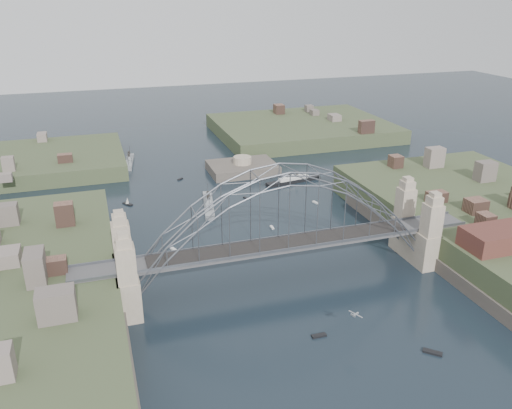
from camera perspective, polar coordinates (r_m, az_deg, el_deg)
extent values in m
plane|color=black|center=(110.66, 2.89, -8.17)|extent=(500.00, 500.00, 0.00)
cube|color=#4F4E51|center=(106.84, 2.97, -4.47)|extent=(84.00, 6.00, 0.70)
cube|color=#545860|center=(104.10, 3.56, -4.90)|extent=(84.00, 0.25, 0.50)
cube|color=#545860|center=(109.11, 2.42, -3.54)|extent=(84.00, 0.25, 0.50)
cube|color=black|center=(106.59, 2.98, -4.21)|extent=(55.20, 5.20, 0.35)
cube|color=tan|center=(96.37, -13.89, -7.74)|extent=(3.40, 3.40, 17.70)
cube|color=tan|center=(105.21, -14.36, -5.12)|extent=(3.40, 3.40, 17.70)
cube|color=tan|center=(116.76, 18.52, -2.79)|extent=(3.40, 3.40, 17.70)
cube|color=tan|center=(124.15, 15.88, -0.97)|extent=(3.40, 3.40, 17.70)
cube|color=tan|center=(103.12, -13.89, -8.75)|extent=(4.08, 13.80, 8.00)
cube|color=tan|center=(122.39, 16.90, -3.93)|extent=(4.08, 13.80, 8.00)
cube|color=#4D453D|center=(104.62, -15.95, -10.42)|extent=(6.00, 70.00, 4.00)
cube|color=#3C482B|center=(139.24, 25.89, -2.95)|extent=(50.00, 90.00, 12.00)
cube|color=#4D453D|center=(125.87, 18.27, -4.87)|extent=(6.00, 70.00, 4.00)
cube|color=#3C482B|center=(193.30, -23.19, 3.72)|extent=(60.00, 45.00, 9.00)
cube|color=#3C482B|center=(223.16, 5.03, 7.81)|extent=(70.00, 55.00, 9.50)
cube|color=#4D453D|center=(175.04, -1.48, 3.40)|extent=(22.00, 16.00, 7.00)
cylinder|color=tan|center=(173.59, -1.50, 4.87)|extent=(6.00, 6.00, 2.40)
cube|color=#592D26|center=(117.90, 26.05, -3.12)|extent=(20.00, 8.00, 4.00)
cube|color=#919699|center=(146.63, -5.20, -0.13)|extent=(5.84, 18.90, 1.67)
cube|color=#919699|center=(146.17, -5.22, 0.33)|extent=(3.70, 10.48, 1.25)
cube|color=#919699|center=(145.82, -5.23, 0.67)|extent=(2.20, 4.86, 0.83)
cylinder|color=black|center=(144.33, -5.22, 0.75)|extent=(0.90, 0.90, 1.67)
cylinder|color=black|center=(146.78, -5.26, 1.12)|extent=(0.90, 0.90, 1.67)
cylinder|color=#545860|center=(140.40, -5.13, 0.03)|extent=(0.17, 0.17, 4.17)
cylinder|color=#545860|center=(150.89, -5.33, 1.63)|extent=(0.17, 0.17, 4.17)
cube|color=#919699|center=(188.85, -13.65, 4.48)|extent=(4.70, 16.91, 1.68)
cube|color=#919699|center=(188.48, -13.69, 4.84)|extent=(3.04, 9.37, 1.26)
cube|color=#919699|center=(188.21, -13.71, 5.11)|extent=(1.86, 4.33, 0.84)
cylinder|color=black|center=(186.88, -13.75, 5.23)|extent=(0.83, 0.83, 1.68)
cylinder|color=black|center=(189.13, -13.71, 5.43)|extent=(0.83, 0.83, 1.68)
cylinder|color=#545860|center=(183.26, -13.82, 4.82)|extent=(0.17, 0.17, 4.19)
cylinder|color=#545860|center=(192.88, -13.65, 5.69)|extent=(0.17, 0.17, 4.19)
cube|color=black|center=(165.60, 4.10, 2.54)|extent=(18.88, 5.65, 1.36)
cube|color=white|center=(165.26, 4.11, 2.87)|extent=(10.47, 3.61, 1.02)
cube|color=white|center=(165.01, 4.12, 3.12)|extent=(4.85, 2.17, 0.68)
cylinder|color=black|center=(164.16, 3.73, 3.25)|extent=(0.92, 0.92, 1.36)
cylinder|color=black|center=(165.47, 4.51, 3.39)|extent=(0.92, 0.92, 1.36)
cylinder|color=#545860|center=(162.14, 2.43, 2.97)|extent=(0.14, 0.14, 3.40)
cylinder|color=#545860|center=(167.74, 5.76, 3.54)|extent=(0.14, 0.14, 3.40)
cube|color=#9FA2A6|center=(90.86, 10.84, -11.71)|extent=(1.41, 0.82, 0.25)
cube|color=#9FA2A6|center=(90.83, 10.84, -11.69)|extent=(1.40, 2.70, 0.05)
cube|color=#9FA2A6|center=(90.29, 10.56, -11.83)|extent=(0.49, 0.87, 0.31)
cube|color=white|center=(123.48, -8.92, -4.93)|extent=(1.72, 2.62, 0.45)
cube|color=white|center=(133.34, 1.76, -2.52)|extent=(0.62, 1.85, 0.45)
cube|color=white|center=(94.69, 6.90, -14.06)|extent=(2.66, 0.88, 0.45)
cube|color=white|center=(149.93, 6.51, 0.22)|extent=(1.28, 2.13, 0.45)
cube|color=white|center=(152.24, -13.85, 0.04)|extent=(2.81, 3.37, 0.45)
cylinder|color=#545860|center=(151.86, -13.89, 0.41)|extent=(0.08, 0.08, 2.20)
cone|color=silver|center=(151.86, -13.89, 0.41)|extent=(1.53, 1.59, 1.92)
cube|color=white|center=(152.27, -1.17, 0.72)|extent=(1.10, 1.61, 0.45)
cube|color=white|center=(95.11, 18.74, -15.07)|extent=(3.01, 2.90, 0.45)
cube|color=white|center=(169.52, -8.29, 2.76)|extent=(2.08, 1.95, 0.45)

